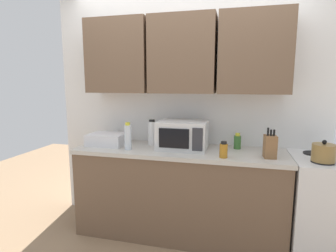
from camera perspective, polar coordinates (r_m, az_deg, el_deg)
wall_back_with_cabinets at (r=2.86m, az=3.44°, el=9.40°), size 2.94×0.38×2.60m
counter_run at (r=2.85m, az=2.31°, el=-13.64°), size 2.07×0.63×0.90m
stove_range at (r=2.92m, az=31.59°, el=-14.49°), size 0.76×0.64×0.91m
kettle at (r=2.58m, az=29.88°, el=-4.87°), size 0.18×0.18×0.18m
microwave at (r=2.70m, az=3.10°, el=-1.91°), size 0.48×0.37×0.28m
dish_rack at (r=2.95m, az=-12.58°, el=-2.72°), size 0.38×0.30×0.12m
knife_block at (r=2.54m, az=20.66°, el=-4.02°), size 0.11×0.13×0.27m
bottle_amber_vinegar at (r=2.44m, az=11.59°, el=-4.98°), size 0.07×0.07×0.15m
bottle_white_jar at (r=2.88m, az=-3.39°, el=-1.41°), size 0.08×0.08×0.27m
bottle_clear_tall at (r=2.69m, az=-8.43°, el=-2.26°), size 0.07×0.07×0.27m
bottle_green_oil at (r=2.80m, az=14.38°, el=-3.21°), size 0.07×0.07×0.16m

